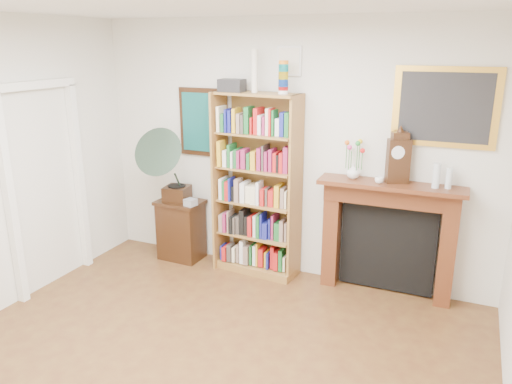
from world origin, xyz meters
TOP-DOWN VIEW (x-y plane):
  - room at (0.00, 0.00)m, footprint 4.51×5.01m
  - door_casing at (-2.21, 1.20)m, footprint 0.08×1.02m
  - teal_poster at (-1.05, 2.48)m, footprint 0.58×0.04m
  - small_picture at (0.00, 2.48)m, footprint 0.26×0.04m
  - gilt_painting at (1.55, 2.48)m, footprint 0.95×0.04m
  - bookshelf at (-0.30, 2.31)m, footprint 0.96×0.41m
  - side_cabinet at (-1.28, 2.29)m, footprint 0.55×0.41m
  - fireplace at (1.14, 2.40)m, footprint 1.44×0.37m
  - gramophone at (-1.32, 2.15)m, footprint 0.64×0.76m
  - cd_stack at (-1.06, 2.18)m, footprint 0.14×0.14m
  - mantel_clock at (1.18, 2.38)m, footprint 0.25×0.20m
  - flower_vase at (0.75, 2.37)m, footprint 0.16×0.16m
  - teacup at (1.03, 2.29)m, footprint 0.09×0.09m
  - bottle_left at (1.55, 2.34)m, footprint 0.07×0.07m
  - bottle_right at (1.66, 2.36)m, footprint 0.06×0.06m

SIDE VIEW (x-z plane):
  - side_cabinet at x=-1.28m, z-range 0.00..0.73m
  - fireplace at x=1.14m, z-range 0.11..1.32m
  - cd_stack at x=-1.06m, z-range 0.73..0.81m
  - bookshelf at x=-0.30m, z-range -0.03..2.30m
  - teacup at x=1.03m, z-range 1.21..1.27m
  - gramophone at x=-1.32m, z-range 0.79..1.70m
  - door_casing at x=-2.21m, z-range 0.18..2.35m
  - flower_vase at x=0.75m, z-range 1.21..1.35m
  - bottle_right at x=1.66m, z-range 1.21..1.41m
  - bottle_left at x=1.55m, z-range 1.21..1.45m
  - room at x=0.00m, z-range -0.01..2.81m
  - mantel_clock at x=1.18m, z-range 1.20..1.70m
  - teal_poster at x=-1.05m, z-range 1.26..2.04m
  - gilt_painting at x=1.55m, z-range 1.58..2.33m
  - small_picture at x=0.00m, z-range 2.20..2.50m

